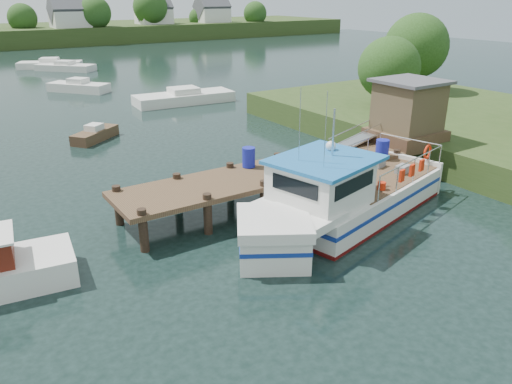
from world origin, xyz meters
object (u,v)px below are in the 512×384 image
moored_b (79,87)px  moored_d (65,67)px  moored_rowboat (95,134)px  moored_c (184,97)px  lobster_boat (341,199)px  dock (370,132)px  moored_far (50,64)px

moored_b → moored_d: bearing=96.7°
moored_rowboat → moored_c: (9.38, 7.07, 0.10)m
lobster_boat → moored_b: (-0.92, 33.93, -0.54)m
lobster_boat → moored_d: bearing=74.1°
dock → moored_c: size_ratio=2.03×
moored_rowboat → dock: bearing=-64.4°
dock → moored_b: size_ratio=3.01×
lobster_boat → moored_far: (0.39, 51.41, -0.55)m
moored_b → moored_d: 14.49m
dock → moored_d: 45.13m
lobster_boat → moored_far: lobster_boat is taller
dock → lobster_boat: lobster_boat is taller
moored_far → moored_d: bearing=-63.2°
moored_b → dock: bearing=-63.6°
moored_b → moored_c: (5.83, -9.80, 0.01)m
moored_far → dock: bearing=-75.7°
moored_d → moored_c: bearing=-95.4°
lobster_boat → moored_far: size_ratio=1.51×
lobster_boat → moored_d: 48.26m
lobster_boat → moored_rowboat: bearing=90.4°
moored_c → lobster_boat: bearing=-87.1°
moored_far → moored_c: (4.52, -27.28, 0.02)m
lobster_boat → moored_far: bearing=75.3°
dock → moored_d: (-3.37, 44.96, -1.82)m
moored_b → moored_far: bearing=101.6°
moored_rowboat → moored_b: bearing=70.0°
lobster_boat → moored_rowboat: size_ratio=3.38×
dock → moored_rowboat: dock is taller
moored_c → moored_d: 24.37m
moored_far → lobster_boat: bearing=-81.3°
moored_far → moored_b: moored_b is taller
moored_c → moored_rowboat: bearing=-128.5°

